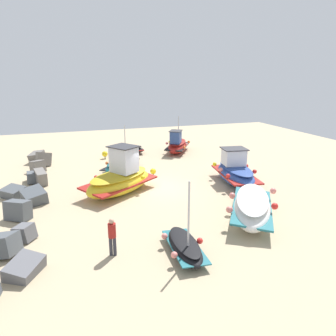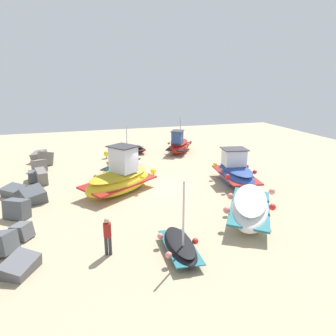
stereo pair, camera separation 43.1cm
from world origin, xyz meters
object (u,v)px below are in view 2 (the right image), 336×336
fishing_boat_0 (250,207)px  fishing_boat_2 (235,172)px  mooring_buoy_0 (153,171)px  mooring_buoy_1 (106,154)px  fishing_boat_4 (120,178)px  fishing_boat_6 (180,246)px  fishing_boat_5 (129,150)px  fishing_boat_1 (121,164)px  fishing_boat_3 (179,145)px  person_walking (107,234)px

fishing_boat_0 → fishing_boat_2: 5.56m
mooring_buoy_0 → mooring_buoy_1: (6.37, 2.63, 0.01)m
fishing_boat_4 → mooring_buoy_0: (2.49, -2.80, -0.51)m
fishing_boat_2 → mooring_buoy_1: fishing_boat_2 is taller
fishing_boat_6 → mooring_buoy_1: fishing_boat_6 is taller
fishing_boat_5 → fishing_boat_6: size_ratio=0.96×
fishing_boat_4 → mooring_buoy_1: fishing_boat_4 is taller
fishing_boat_5 → mooring_buoy_1: 2.36m
fishing_boat_4 → fishing_boat_1: bearing=44.5°
mooring_buoy_0 → mooring_buoy_1: size_ratio=0.93×
fishing_boat_2 → fishing_boat_4: bearing=93.5°
fishing_boat_4 → mooring_buoy_0: 3.78m
fishing_boat_1 → fishing_boat_3: size_ratio=0.89×
fishing_boat_3 → fishing_boat_6: fishing_boat_3 is taller
fishing_boat_1 → fishing_boat_5: (4.71, -1.48, -0.03)m
fishing_boat_1 → fishing_boat_2: (-5.64, -6.83, 0.39)m
fishing_boat_3 → mooring_buoy_1: 6.87m
person_walking → fishing_boat_2: bearing=143.5°
fishing_boat_6 → mooring_buoy_0: 10.50m
mooring_buoy_0 → person_walking: bearing=155.4°
fishing_boat_5 → mooring_buoy_0: (-7.24, -0.44, 0.01)m
fishing_boat_1 → person_walking: person_walking is taller
fishing_boat_0 → fishing_boat_3: bearing=-151.8°
fishing_boat_1 → fishing_boat_3: fishing_boat_3 is taller
person_walking → mooring_buoy_1: person_walking is taller
fishing_boat_1 → fishing_boat_4: bearing=-150.7°
fishing_boat_6 → fishing_boat_1: bearing=4.2°
fishing_boat_5 → mooring_buoy_0: fishing_boat_5 is taller
fishing_boat_4 → fishing_boat_2: bearing=-40.1°
fishing_boat_2 → fishing_boat_5: fishing_boat_5 is taller
fishing_boat_5 → fishing_boat_4: bearing=-98.8°
fishing_boat_6 → mooring_buoy_1: size_ratio=4.99×
fishing_boat_5 → mooring_buoy_1: bearing=-153.5°
fishing_boat_6 → person_walking: fishing_boat_6 is taller
fishing_boat_2 → fishing_boat_3: fishing_boat_3 is taller
person_walking → mooring_buoy_1: bearing=-167.7°
fishing_boat_6 → mooring_buoy_1: bearing=6.3°
fishing_boat_3 → fishing_boat_2: bearing=35.6°
fishing_boat_0 → person_walking: person_walking is taller
fishing_boat_2 → fishing_boat_1: bearing=58.6°
fishing_boat_5 → fishing_boat_6: (-17.62, 1.13, -0.06)m
fishing_boat_6 → mooring_buoy_0: (10.38, -1.57, 0.07)m
fishing_boat_0 → fishing_boat_6: 4.96m
person_walking → fishing_boat_6: bearing=93.0°
mooring_buoy_0 → mooring_buoy_1: mooring_buoy_1 is taller
fishing_boat_3 → mooring_buoy_0: fishing_boat_3 is taller
fishing_boat_3 → mooring_buoy_1: fishing_boat_3 is taller
fishing_boat_0 → fishing_boat_4: 8.17m
mooring_buoy_1 → mooring_buoy_0: bearing=-157.5°
fishing_boat_2 → fishing_boat_5: size_ratio=1.57×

